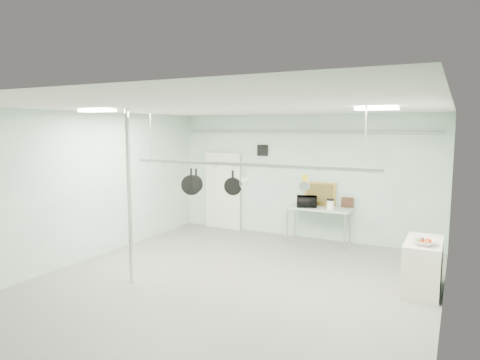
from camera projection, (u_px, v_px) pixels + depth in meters
The scene contains 25 objects.
floor at pixel (227, 286), 7.74m from camera, with size 8.00×8.00×0.00m, color gray.
ceiling at pixel (226, 108), 7.35m from camera, with size 7.00×8.00×0.02m, color silver.
back_wall at pixel (301, 176), 11.06m from camera, with size 7.00×0.02×3.20m, color silver.
right_wall at pixel (446, 218), 5.96m from camera, with size 0.02×8.00×3.20m, color silver.
door at pixel (223, 192), 12.13m from camera, with size 1.10×0.10×2.20m, color silver.
wall_vent at pixel (262, 150), 11.46m from camera, with size 0.30×0.04×0.30m, color black.
conduit_pipe at pixel (301, 132), 10.84m from camera, with size 0.07×0.07×6.60m, color gray.
chrome_pole at pixel (129, 197), 7.78m from camera, with size 0.08×0.08×3.20m, color silver.
prep_table at pixel (319, 210), 10.54m from camera, with size 1.60×0.70×0.91m.
side_cabinet at pixel (423, 266), 7.49m from camera, with size 0.60×1.20×0.90m, color beige.
pot_rack at pixel (245, 163), 7.64m from camera, with size 4.80×0.06×1.00m.
light_panel_left at pixel (97, 111), 7.64m from camera, with size 0.65×0.30×0.05m, color white.
light_panel_right at pixel (377, 108), 6.79m from camera, with size 0.65×0.30×0.05m, color white.
microwave at pixel (307, 202), 10.55m from camera, with size 0.49×0.33×0.27m, color black.
coffee_canister at pixel (330, 205), 10.21m from camera, with size 0.16×0.16×0.23m, color white.
painting_large at pixel (320, 194), 10.79m from camera, with size 0.78×0.05×0.58m, color #BD8D32.
painting_small at pixel (347, 202), 10.49m from camera, with size 0.30×0.04×0.25m, color #361F13.
fruit_bowl at pixel (424, 242), 7.16m from camera, with size 0.37×0.37×0.09m, color silver.
skillet_left at pixel (191, 182), 8.21m from camera, with size 0.39×0.06×0.52m, color black, non-canonical shape.
skillet_mid at pixel (196, 180), 8.15m from camera, with size 0.32×0.06×0.45m, color black, non-canonical shape.
skillet_right at pixel (233, 182), 7.79m from camera, with size 0.33×0.06×0.44m, color black, non-canonical shape.
whisk at pixel (245, 181), 7.67m from camera, with size 0.20×0.20×0.35m, color #B1B2B6, non-canonical shape.
grater at pixel (305, 181), 7.16m from camera, with size 0.10×0.02×0.24m, color gold, non-canonical shape.
saucepan at pixel (305, 183), 7.16m from camera, with size 0.17×0.10×0.29m, color #B6B6BB, non-canonical shape.
fruit_cluster at pixel (424, 240), 7.16m from camera, with size 0.24×0.24×0.09m, color #AD1F0F, non-canonical shape.
Camera 1 is at (3.61, -6.51, 2.86)m, focal length 32.00 mm.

